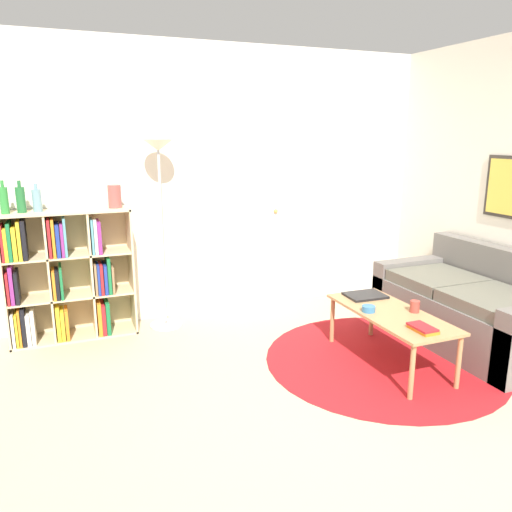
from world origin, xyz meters
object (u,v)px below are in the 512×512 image
at_px(bottle_left, 4,200).
at_px(laptop, 365,295).
at_px(bowl, 369,309).
at_px(couch, 475,310).
at_px(cup, 415,306).
at_px(coffee_table, 391,317).
at_px(vase_on_shelf, 115,196).
at_px(bottle_middle, 21,199).
at_px(floor_lamp, 160,181).
at_px(bottle_right, 37,200).
at_px(bookshelf, 64,277).

bearing_deg(bottle_left, laptop, -21.70).
height_order(bowl, bottle_left, bottle_left).
relative_size(couch, cup, 17.78).
relative_size(bowl, bottle_left, 0.38).
height_order(coffee_table, vase_on_shelf, vase_on_shelf).
height_order(couch, cup, couch).
bearing_deg(laptop, bowl, -120.05).
distance_m(cup, bottle_middle, 3.27).
bearing_deg(laptop, floor_lamp, 144.81).
bearing_deg(coffee_table, laptop, 85.91).
relative_size(couch, laptop, 4.87).
bearing_deg(cup, bowl, 156.52).
distance_m(bowl, vase_on_shelf, 2.35).
xyz_separation_m(floor_lamp, vase_on_shelf, (-0.39, 0.06, -0.13)).
distance_m(couch, coffee_table, 0.97).
bearing_deg(bottle_right, coffee_table, -31.08).
distance_m(couch, bottle_left, 4.05).
relative_size(bottle_middle, vase_on_shelf, 1.32).
distance_m(bottle_right, vase_on_shelf, 0.62).
relative_size(couch, coffee_table, 1.43).
height_order(floor_lamp, bowl, floor_lamp).
bearing_deg(bottle_right, bottle_middle, 174.64).
distance_m(bookshelf, bowl, 2.60).
height_order(bottle_left, vase_on_shelf, bottle_left).
height_order(laptop, bottle_left, bottle_left).
distance_m(couch, cup, 0.84).
bearing_deg(vase_on_shelf, laptop, -30.57).
height_order(laptop, cup, cup).
bearing_deg(couch, bookshelf, 156.80).
bearing_deg(cup, bottle_middle, 150.26).
bearing_deg(couch, coffee_table, -174.20).
bearing_deg(vase_on_shelf, floor_lamp, -8.53).
bearing_deg(bowl, bottle_left, 151.00).
height_order(cup, bottle_right, bottle_right).
bearing_deg(bottle_middle, bottle_left, -171.45).
distance_m(coffee_table, bowl, 0.19).
relative_size(bookshelf, laptop, 3.42).
bearing_deg(coffee_table, couch, 5.80).
distance_m(bookshelf, bottle_right, 0.70).
distance_m(floor_lamp, bottle_left, 1.26).
bearing_deg(bottle_middle, bowl, -30.52).
xyz_separation_m(coffee_table, laptop, (0.03, 0.39, 0.05)).
bearing_deg(vase_on_shelf, cup, -38.03).
height_order(coffee_table, bowl, bowl).
xyz_separation_m(bookshelf, bottle_left, (-0.39, -0.02, 0.69)).
bearing_deg(bookshelf, bottle_left, -177.15).
relative_size(coffee_table, cup, 12.40).
relative_size(bottle_left, bottle_middle, 1.03).
bearing_deg(coffee_table, vase_on_shelf, 140.95).
distance_m(cup, vase_on_shelf, 2.67).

